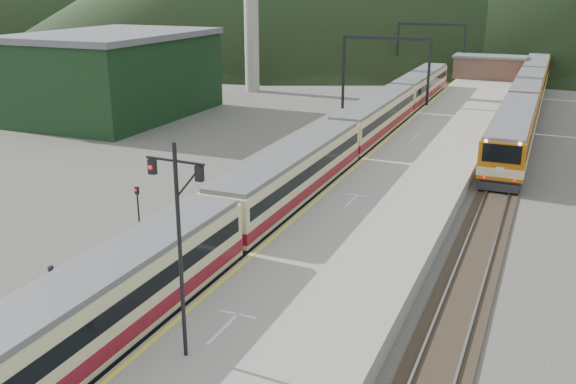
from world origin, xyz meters
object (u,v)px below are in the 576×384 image
at_px(second_train, 528,94).
at_px(worker, 53,281).
at_px(main_train, 342,144).
at_px(signal_mast, 179,232).

distance_m(second_train, worker, 55.68).
xyz_separation_m(main_train, signal_mast, (3.44, -27.76, 3.70)).
relative_size(main_train, worker, 47.73).
distance_m(main_train, second_train, 30.64).
bearing_deg(second_train, main_train, -112.05).
bearing_deg(signal_mast, second_train, 81.83).
relative_size(second_train, worker, 38.53).
height_order(second_train, signal_mast, signal_mast).
distance_m(signal_mast, worker, 10.41).
bearing_deg(worker, second_train, -103.21).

